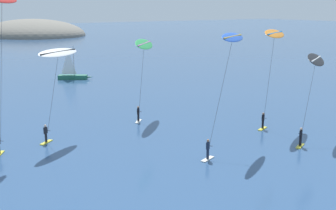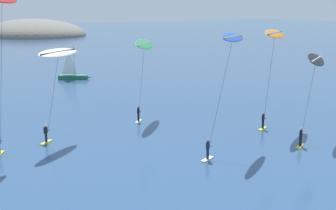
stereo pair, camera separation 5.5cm
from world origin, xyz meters
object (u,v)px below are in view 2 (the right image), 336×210
kitesurfer_blue (231,46)px  kitesurfer_red (2,14)px  kitesurfer_white (58,58)px  kitesurfer_black (315,65)px  kitesurfer_orange (274,39)px  kitesurfer_green (144,48)px  sailboat_near (75,75)px

kitesurfer_blue → kitesurfer_red: kitesurfer_red is taller
kitesurfer_blue → kitesurfer_white: (-12.02, 10.15, -1.26)m
kitesurfer_red → kitesurfer_black: bearing=-25.7°
kitesurfer_blue → kitesurfer_orange: size_ratio=1.00×
kitesurfer_green → kitesurfer_black: (9.80, -15.06, -0.89)m
kitesurfer_blue → kitesurfer_orange: (7.88, 2.26, 0.13)m
kitesurfer_white → kitesurfer_red: size_ratio=0.63×
kitesurfer_orange → kitesurfer_black: 5.24m
kitesurfer_black → kitesurfer_red: bearing=154.3°
kitesurfer_white → kitesurfer_red: (-4.71, -0.59, 4.05)m
kitesurfer_green → kitesurfer_red: bearing=-168.9°
kitesurfer_orange → kitesurfer_black: kitesurfer_orange is taller
kitesurfer_white → kitesurfer_orange: bearing=-21.6°
kitesurfer_blue → kitesurfer_green: 12.68m
kitesurfer_white → kitesurfer_blue: bearing=-40.2°
kitesurfer_orange → kitesurfer_green: kitesurfer_orange is taller
kitesurfer_blue → kitesurfer_green: (-1.40, 12.55, -1.09)m
kitesurfer_green → kitesurfer_white: bearing=-167.2°
kitesurfer_black → kitesurfer_red: (-25.12, 12.07, 4.77)m
kitesurfer_blue → kitesurfer_orange: kitesurfer_blue is taller
kitesurfer_black → sailboat_near: bearing=100.0°
sailboat_near → kitesurfer_orange: size_ratio=0.58×
sailboat_near → kitesurfer_black: kitesurfer_black is taller
kitesurfer_orange → kitesurfer_green: size_ratio=1.15×
kitesurfer_orange → kitesurfer_green: 13.91m
kitesurfer_white → kitesurfer_red: kitesurfer_red is taller
sailboat_near → kitesurfer_blue: bearing=-91.3°
kitesurfer_orange → kitesurfer_black: size_ratio=1.27×
kitesurfer_black → kitesurfer_red: kitesurfer_red is taller
kitesurfer_white → kitesurfer_black: (20.42, -12.66, -0.72)m
kitesurfer_black → kitesurfer_white: bearing=148.2°
kitesurfer_white → kitesurfer_green: 10.89m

